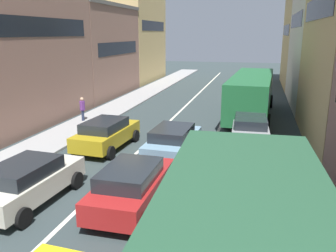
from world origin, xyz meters
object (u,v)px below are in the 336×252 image
at_px(pedestrian_near_kerb, 82,108).
at_px(sedan_right_lane_behind_truck, 241,168).
at_px(wagon_left_lane_second, 27,181).
at_px(removalist_box_truck, 241,250).
at_px(bus_mid_queue_primary, 251,92).
at_px(sedan_centre_lane_second, 132,185).
at_px(hatchback_centre_lane_third, 173,141).
at_px(sedan_left_lane_third, 106,133).
at_px(wagon_right_lane_far, 250,129).

bearing_deg(pedestrian_near_kerb, sedan_right_lane_behind_truck, 119.21).
relative_size(wagon_left_lane_second, sedan_right_lane_behind_truck, 1.01).
relative_size(removalist_box_truck, bus_mid_queue_primary, 0.73).
height_order(sedan_centre_lane_second, hatchback_centre_lane_third, same).
bearing_deg(sedan_left_lane_third, hatchback_centre_lane_third, -94.21).
relative_size(sedan_centre_lane_second, sedan_right_lane_behind_truck, 0.99).
distance_m(sedan_centre_lane_second, pedestrian_near_kerb, 12.44).
height_order(removalist_box_truck, bus_mid_queue_primary, removalist_box_truck).
bearing_deg(sedan_left_lane_third, wagon_right_lane_far, -65.74).
height_order(hatchback_centre_lane_third, pedestrian_near_kerb, pedestrian_near_kerb).
distance_m(sedan_left_lane_third, pedestrian_near_kerb, 5.94).
bearing_deg(hatchback_centre_lane_third, wagon_right_lane_far, -45.39).
distance_m(sedan_left_lane_third, bus_mid_queue_primary, 11.20).
distance_m(sedan_right_lane_behind_truck, bus_mid_queue_primary, 12.01).
bearing_deg(sedan_right_lane_behind_truck, sedan_centre_lane_second, 123.33).
height_order(removalist_box_truck, sedan_left_lane_third, removalist_box_truck).
distance_m(wagon_left_lane_second, hatchback_centre_lane_third, 6.77).
bearing_deg(removalist_box_truck, pedestrian_near_kerb, 33.77).
bearing_deg(hatchback_centre_lane_third, sedan_left_lane_third, 84.35).
relative_size(sedan_centre_lane_second, pedestrian_near_kerb, 2.59).
relative_size(hatchback_centre_lane_third, sedan_right_lane_behind_truck, 1.00).
bearing_deg(sedan_left_lane_third, pedestrian_near_kerb, 42.31).
relative_size(removalist_box_truck, wagon_left_lane_second, 1.77).
bearing_deg(hatchback_centre_lane_third, removalist_box_truck, -157.70).
distance_m(removalist_box_truck, wagon_right_lane_far, 12.82).
xyz_separation_m(hatchback_centre_lane_third, pedestrian_near_kerb, (-7.27, 5.11, 0.15)).
bearing_deg(wagon_right_lane_far, sedan_right_lane_behind_truck, 175.84).
distance_m(sedan_centre_lane_second, bus_mid_queue_primary, 14.85).
xyz_separation_m(sedan_left_lane_third, wagon_right_lane_far, (6.96, 2.63, 0.00)).
bearing_deg(bus_mid_queue_primary, sedan_centre_lane_second, 169.46).
bearing_deg(wagon_left_lane_second, hatchback_centre_lane_third, -29.83).
bearing_deg(removalist_box_truck, bus_mid_queue_primary, -1.58).
relative_size(removalist_box_truck, hatchback_centre_lane_third, 1.79).
relative_size(sedan_centre_lane_second, wagon_left_lane_second, 0.98).
bearing_deg(bus_mid_queue_primary, wagon_left_lane_second, 157.87).
height_order(wagon_left_lane_second, bus_mid_queue_primary, bus_mid_queue_primary).
xyz_separation_m(wagon_right_lane_far, bus_mid_queue_primary, (-0.15, 6.21, 0.96)).
bearing_deg(sedan_right_lane_behind_truck, hatchback_centre_lane_third, 48.09).
xyz_separation_m(sedan_left_lane_third, pedestrian_near_kerb, (-3.71, 4.63, 0.15)).
xyz_separation_m(hatchback_centre_lane_third, wagon_right_lane_far, (3.40, 3.12, 0.00)).
xyz_separation_m(removalist_box_truck, hatchback_centre_lane_third, (-3.54, 9.65, -1.18)).
distance_m(removalist_box_truck, wagon_left_lane_second, 8.37).
relative_size(removalist_box_truck, sedan_left_lane_third, 1.77).
height_order(sedan_right_lane_behind_truck, bus_mid_queue_primary, bus_mid_queue_primary).
xyz_separation_m(sedan_right_lane_behind_truck, wagon_right_lane_far, (0.19, 5.77, 0.00)).
bearing_deg(bus_mid_queue_primary, wagon_right_lane_far, -175.77).
height_order(wagon_right_lane_far, bus_mid_queue_primary, bus_mid_queue_primary).
xyz_separation_m(sedan_centre_lane_second, wagon_right_lane_far, (3.58, 8.21, 0.00)).
distance_m(hatchback_centre_lane_third, pedestrian_near_kerb, 8.89).
distance_m(hatchback_centre_lane_third, sedan_right_lane_behind_truck, 4.17).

